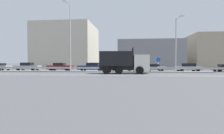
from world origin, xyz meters
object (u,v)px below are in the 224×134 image
(street_lamp_1, at_px, (70,35))
(parked_car_2, at_px, (28,67))
(dump_truck, at_px, (131,64))
(street_lamp_2, at_px, (176,42))
(parked_car_7, at_px, (188,67))
(parked_car_3, at_px, (60,67))
(parked_car_4, at_px, (92,67))
(median_road_sign, at_px, (158,64))
(parked_car_6, at_px, (152,68))
(parked_car_5, at_px, (122,67))

(street_lamp_1, relative_size, parked_car_2, 2.38)
(dump_truck, height_order, street_lamp_2, street_lamp_2)
(parked_car_2, xyz_separation_m, parked_car_7, (28.70, -0.47, -0.05))
(parked_car_3, bearing_deg, parked_car_4, 84.42)
(median_road_sign, bearing_deg, parked_car_6, 101.72)
(parked_car_4, relative_size, parked_car_6, 1.02)
(parked_car_4, bearing_deg, parked_car_2, 86.00)
(median_road_sign, height_order, parked_car_5, median_road_sign)
(street_lamp_2, relative_size, parked_car_2, 1.78)
(parked_car_7, bearing_deg, street_lamp_2, 133.97)
(parked_car_4, relative_size, parked_car_5, 1.10)
(street_lamp_2, relative_size, parked_car_6, 1.72)
(street_lamp_2, bearing_deg, parked_car_6, 136.66)
(parked_car_3, relative_size, parked_car_4, 0.93)
(parked_car_5, distance_m, parked_car_7, 11.06)
(median_road_sign, xyz_separation_m, parked_car_7, (5.37, 2.97, -0.59))
(parked_car_3, bearing_deg, street_lamp_2, 77.43)
(street_lamp_2, height_order, parked_car_5, street_lamp_2)
(dump_truck, bearing_deg, median_road_sign, 123.55)
(parked_car_5, bearing_deg, parked_car_6, 90.36)
(median_road_sign, distance_m, parked_car_6, 2.99)
(parked_car_4, height_order, parked_car_6, parked_car_4)
(median_road_sign, bearing_deg, parked_car_3, 170.26)
(street_lamp_1, height_order, parked_car_7, street_lamp_1)
(street_lamp_2, relative_size, parked_car_3, 1.81)
(parked_car_7, bearing_deg, parked_car_3, 85.31)
(dump_truck, xyz_separation_m, parked_car_4, (-6.66, 5.80, -0.56))
(parked_car_6, bearing_deg, parked_car_4, 89.53)
(parked_car_3, xyz_separation_m, parked_car_5, (11.12, 0.30, -0.01))
(street_lamp_1, xyz_separation_m, parked_car_7, (19.28, 3.09, -5.27))
(parked_car_5, bearing_deg, median_road_sign, 64.76)
(dump_truck, relative_size, median_road_sign, 2.90)
(parked_car_6, height_order, parked_car_7, parked_car_7)
(parked_car_3, distance_m, parked_car_7, 22.18)
(street_lamp_2, bearing_deg, dump_truck, -156.83)
(street_lamp_1, xyz_separation_m, parked_car_5, (8.22, 3.31, -5.24))
(median_road_sign, xyz_separation_m, street_lamp_2, (2.62, -0.18, 3.32))
(parked_car_3, height_order, parked_car_4, parked_car_4)
(parked_car_7, bearing_deg, parked_car_4, 86.11)
(parked_car_2, xyz_separation_m, parked_car_4, (12.41, -0.75, 0.00))
(median_road_sign, distance_m, parked_car_3, 17.07)
(parked_car_3, distance_m, parked_car_4, 5.90)
(median_road_sign, bearing_deg, street_lamp_1, -179.53)
(street_lamp_2, xyz_separation_m, parked_car_7, (2.75, 3.15, -3.91))
(parked_car_6, bearing_deg, dump_truck, 147.10)
(dump_truck, xyz_separation_m, parked_car_5, (-1.44, 6.31, -0.58))
(dump_truck, xyz_separation_m, parked_car_3, (-12.56, 6.01, -0.58))
(parked_car_4, xyz_separation_m, parked_car_7, (16.28, 0.29, -0.05))
(parked_car_4, height_order, parked_car_5, parked_car_4)
(parked_car_2, relative_size, parked_car_4, 0.95)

